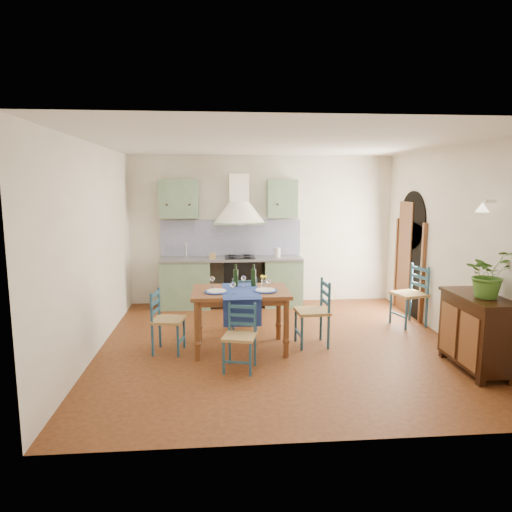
# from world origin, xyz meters

# --- Properties ---
(floor) EXTENTS (5.00, 5.00, 0.00)m
(floor) POSITION_xyz_m (0.00, 0.00, 0.00)
(floor) COLOR #43200E
(floor) RESTS_ON ground
(back_wall) EXTENTS (5.00, 0.96, 2.80)m
(back_wall) POSITION_xyz_m (-0.47, 2.29, 1.05)
(back_wall) COLOR silver
(back_wall) RESTS_ON ground
(right_wall) EXTENTS (0.26, 5.00, 2.80)m
(right_wall) POSITION_xyz_m (2.50, 0.28, 1.34)
(right_wall) COLOR silver
(right_wall) RESTS_ON ground
(left_wall) EXTENTS (0.04, 5.00, 2.80)m
(left_wall) POSITION_xyz_m (-2.50, 0.00, 1.40)
(left_wall) COLOR silver
(left_wall) RESTS_ON ground
(ceiling) EXTENTS (5.00, 5.00, 0.01)m
(ceiling) POSITION_xyz_m (0.00, 0.00, 2.80)
(ceiling) COLOR silver
(ceiling) RESTS_ON back_wall
(dining_table) EXTENTS (1.31, 0.98, 1.15)m
(dining_table) POSITION_xyz_m (-0.55, -0.12, 0.74)
(dining_table) COLOR brown
(dining_table) RESTS_ON ground
(chair_near) EXTENTS (0.46, 0.46, 0.81)m
(chair_near) POSITION_xyz_m (-0.60, -0.82, 0.42)
(chair_near) COLOR navy
(chair_near) RESTS_ON ground
(chair_far) EXTENTS (0.47, 0.47, 0.88)m
(chair_far) POSITION_xyz_m (-0.48, 0.62, 0.45)
(chair_far) COLOR navy
(chair_far) RESTS_ON ground
(chair_left) EXTENTS (0.46, 0.46, 0.85)m
(chair_left) POSITION_xyz_m (-1.56, -0.15, 0.44)
(chair_left) COLOR navy
(chair_left) RESTS_ON ground
(chair_right) EXTENTS (0.46, 0.46, 0.94)m
(chair_right) POSITION_xyz_m (0.49, -0.05, 0.48)
(chair_right) COLOR navy
(chair_right) RESTS_ON ground
(chair_spare) EXTENTS (0.56, 0.56, 0.98)m
(chair_spare) POSITION_xyz_m (2.23, 0.75, 0.51)
(chair_spare) COLOR navy
(chair_spare) RESTS_ON ground
(sideboard) EXTENTS (0.50, 1.05, 0.94)m
(sideboard) POSITION_xyz_m (2.26, -1.08, 0.51)
(sideboard) COLOR black
(sideboard) RESTS_ON ground
(potted_plant) EXTENTS (0.62, 0.58, 0.57)m
(potted_plant) POSITION_xyz_m (2.28, -1.19, 1.22)
(potted_plant) COLOR #396621
(potted_plant) RESTS_ON sideboard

